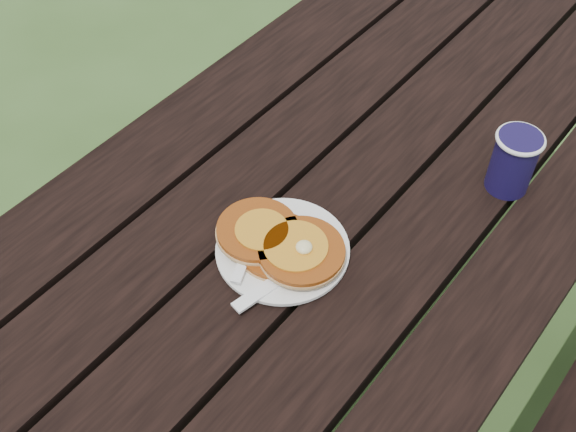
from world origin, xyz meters
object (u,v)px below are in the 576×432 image
Objects in this scene: picnic_table at (313,339)px; plate at (283,250)px; pancake_stack at (281,243)px; coffee_cup at (514,159)px.

plate reaches higher than picnic_table.
pancake_stack is (0.00, -0.10, 0.41)m from picnic_table.
plate is at bearing -120.66° from coffee_cup.
coffee_cup reaches higher than picnic_table.
pancake_stack is 0.40m from coffee_cup.
picnic_table is 8.81× the size of pancake_stack.
plate is at bearing -88.42° from picnic_table.
plate is 0.97× the size of pancake_stack.
picnic_table is 16.55× the size of coffee_cup.
coffee_cup is (0.20, 0.34, 0.04)m from pancake_stack.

